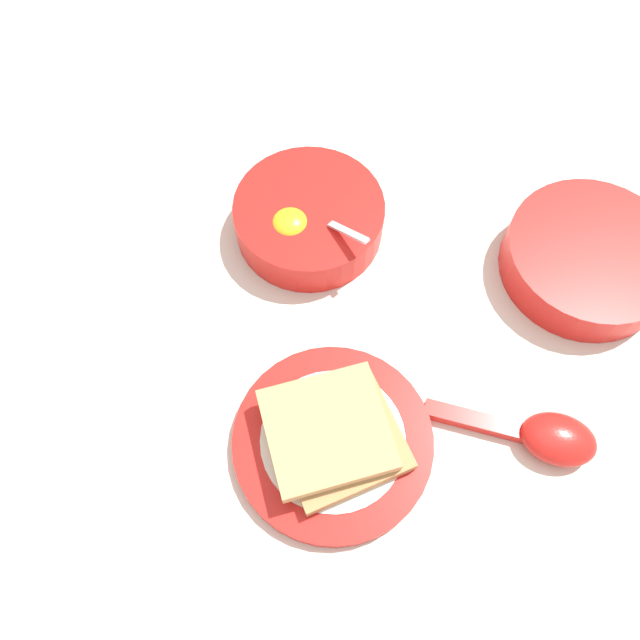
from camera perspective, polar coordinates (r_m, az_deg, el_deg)
name	(u,v)px	position (r m, az deg, el deg)	size (l,w,h in m)	color
ground_plane	(410,311)	(0.64, 8.25, 0.85)	(3.00, 3.00, 0.00)	silver
egg_bowl	(309,218)	(0.66, -1.04, 9.32)	(0.16, 0.16, 0.07)	red
toast_plate	(333,441)	(0.57, 1.17, -11.02)	(0.18, 0.18, 0.01)	red
toast_sandwich	(333,433)	(0.55, 1.18, -10.34)	(0.12, 0.12, 0.03)	tan
soup_spoon	(544,436)	(0.60, 19.80, -9.95)	(0.15, 0.10, 0.03)	red
congee_bowl	(588,258)	(0.69, 23.33, 5.27)	(0.17, 0.17, 0.04)	red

